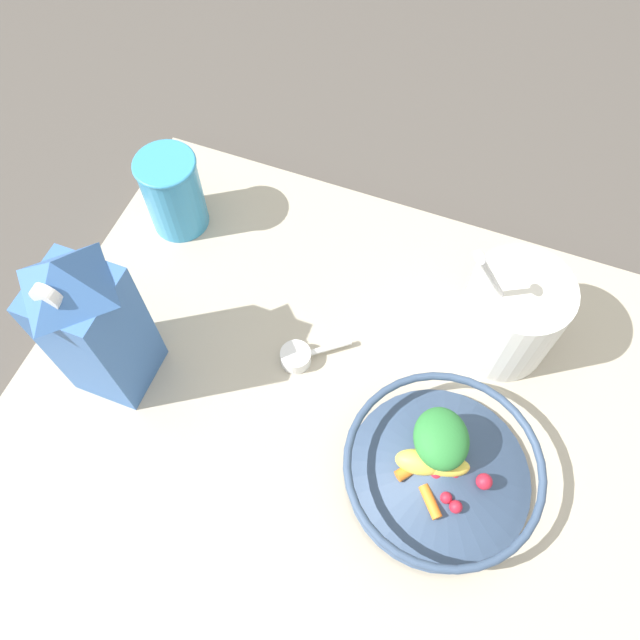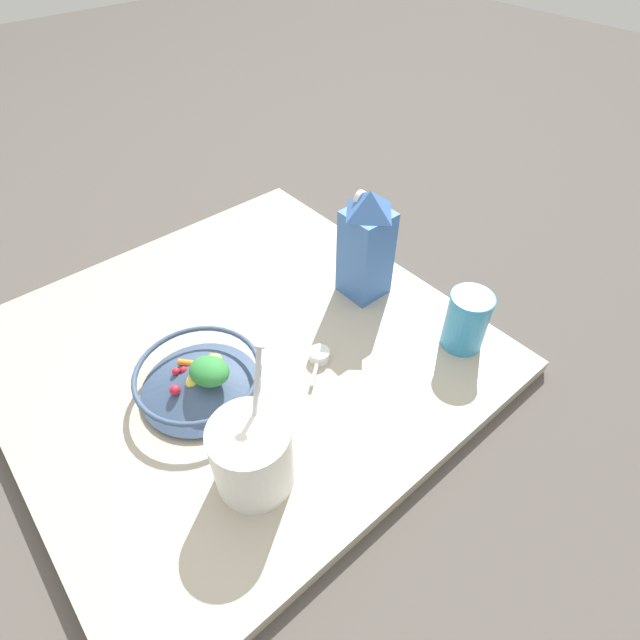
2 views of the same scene
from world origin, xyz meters
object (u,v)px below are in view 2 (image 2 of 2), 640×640
at_px(milk_carton, 366,244).
at_px(drinking_cup, 467,320).
at_px(fruit_bowl, 200,378).
at_px(yogurt_tub, 252,453).

bearing_deg(milk_carton, drinking_cup, 98.75).
bearing_deg(drinking_cup, fruit_bowl, -27.05).
distance_m(fruit_bowl, drinking_cup, 0.54).
height_order(fruit_bowl, milk_carton, milk_carton).
distance_m(fruit_bowl, milk_carton, 0.45).
relative_size(fruit_bowl, milk_carton, 0.91).
distance_m(milk_carton, drinking_cup, 0.26).
bearing_deg(fruit_bowl, milk_carton, -178.58).
bearing_deg(yogurt_tub, fruit_bowl, -97.24).
bearing_deg(milk_carton, fruit_bowl, 1.42).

